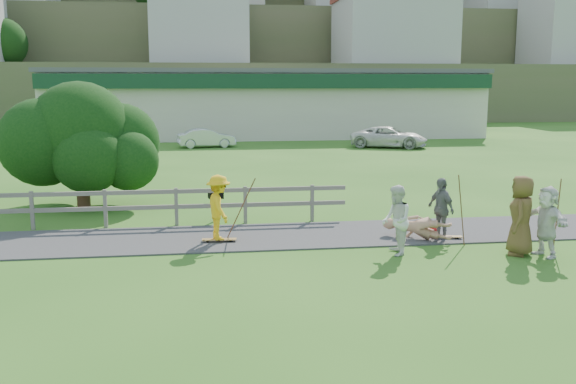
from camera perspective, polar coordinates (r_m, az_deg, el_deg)
name	(u,v)px	position (r m, az deg, el deg)	size (l,w,h in m)	color
ground	(256,252)	(15.80, -2.89, -5.35)	(260.00, 260.00, 0.00)	#2D611B
path	(251,237)	(17.24, -3.35, -4.00)	(34.00, 3.00, 0.04)	#363639
fence	(83,203)	(19.09, -17.79, -0.96)	(15.05, 0.10, 1.10)	#5E5B53
strip_mall	(265,102)	(50.45, -2.01, 7.96)	(32.50, 10.75, 5.10)	beige
hillside	(203,17)	(107.02, -7.60, 15.14)	(220.00, 67.00, 47.50)	#515E37
skater_rider	(219,211)	(16.56, -6.17, -1.71)	(1.09, 0.62, 1.68)	yellow
skater_fallen	(417,228)	(17.23, 11.36, -3.11)	(1.84, 0.44, 0.67)	tan
spectator_a	(396,220)	(15.57, 9.60, -2.50)	(0.82, 0.64, 1.69)	silver
spectator_b	(441,209)	(17.34, 13.41, -1.46)	(0.97, 0.40, 1.65)	slate
spectator_c	(521,216)	(16.30, 20.01, -1.98)	(0.94, 0.61, 1.93)	brown
spectator_d	(546,221)	(16.40, 21.99, -2.43)	(1.58, 0.50, 1.71)	silver
car_silver	(206,138)	(41.48, -7.27, 4.79)	(1.29, 3.69, 1.21)	silver
car_white	(389,137)	(41.55, 8.98, 4.84)	(2.23, 4.83, 1.34)	silver
tree	(81,153)	(22.38, -17.91, 3.33)	(5.46, 5.46, 3.60)	black
bbq	(216,206)	(19.31, -6.42, -1.25)	(0.42, 0.32, 0.90)	black
longboard_rider	(219,241)	(16.73, -6.12, -4.37)	(0.89, 0.22, 0.10)	olive
longboard_fallen	(447,238)	(17.48, 13.91, -4.00)	(0.80, 0.20, 0.09)	olive
helmet	(433,231)	(17.80, 12.79, -3.41)	(0.27, 0.27, 0.27)	red
pole_rider	(241,206)	(16.97, -4.20, -1.21)	(0.03, 0.03, 1.79)	brown
pole_spec_left	(461,210)	(16.76, 15.16, -1.58)	(0.03, 0.03, 1.84)	brown
pole_spec_right	(557,215)	(17.01, 22.81, -1.90)	(0.03, 0.03, 1.81)	brown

